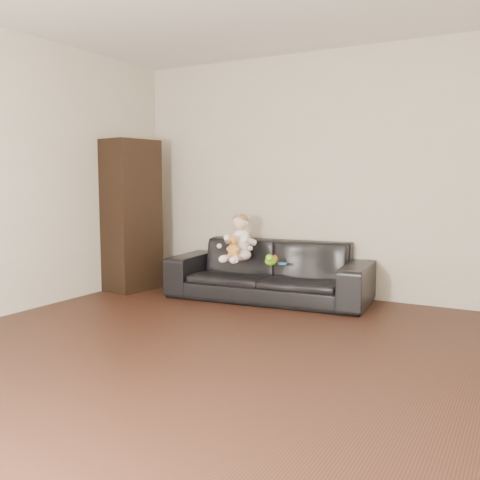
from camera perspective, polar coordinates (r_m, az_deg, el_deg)
The scene contains 10 objects.
floor at distance 3.45m, azimuth -3.40°, elevation -14.71°, with size 5.50×5.50×0.00m, color #321A11.
wall_back at distance 5.74m, azimuth 11.40°, elevation 6.84°, with size 5.00×5.00×0.00m, color #C0B6A1.
sofa at distance 5.60m, azimuth 3.09°, elevation -3.28°, with size 2.08×0.81×0.61m, color black.
cabinet at distance 6.18m, azimuth -11.55°, elevation 2.58°, with size 0.42×0.58×1.69m, color black.
shelf_item at distance 6.15m, azimuth -11.49°, elevation 6.12°, with size 0.18×0.25×0.28m, color silver.
baby at distance 5.58m, azimuth -0.07°, elevation -0.04°, with size 0.34×0.42×0.49m.
teddy_bear at distance 5.45m, azimuth -0.74°, elevation -0.71°, with size 0.12×0.13×0.22m.
toy_green at distance 5.30m, azimuth 3.31°, elevation -2.24°, with size 0.12×0.14×0.10m, color #6DC717.
toy_rattle at distance 5.43m, azimuth 3.72°, elevation -2.15°, with size 0.07×0.07×0.07m, color red.
toy_blue_disc at distance 5.42m, azimuth 4.53°, elevation -2.51°, with size 0.10×0.10×0.01m, color blue.
Camera 1 is at (1.72, -2.72, 1.24)m, focal length 40.00 mm.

